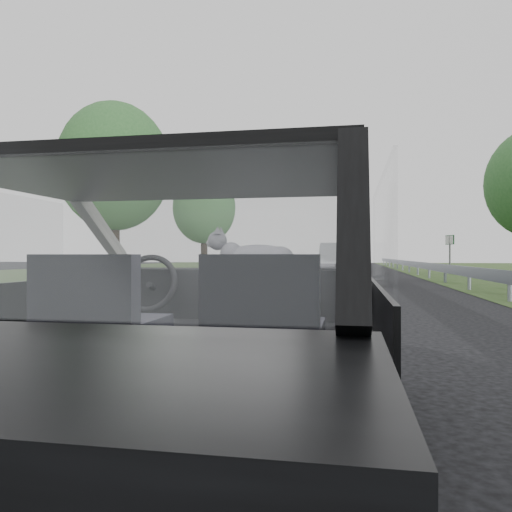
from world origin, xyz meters
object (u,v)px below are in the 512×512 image
at_px(subject_car, 197,326).
at_px(other_car, 342,263).
at_px(cat, 258,255).
at_px(highway_sign, 450,255).

bearing_deg(subject_car, other_car, 88.34).
relative_size(cat, highway_sign, 0.27).
distance_m(subject_car, highway_sign, 27.93).
bearing_deg(subject_car, cat, 71.37).
distance_m(subject_car, cat, 0.74).
bearing_deg(highway_sign, subject_car, -122.32).
bearing_deg(highway_sign, cat, -122.19).
xyz_separation_m(subject_car, highway_sign, (6.30, 27.20, 0.38)).
bearing_deg(cat, other_car, 94.13).
bearing_deg(cat, subject_car, -103.52).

